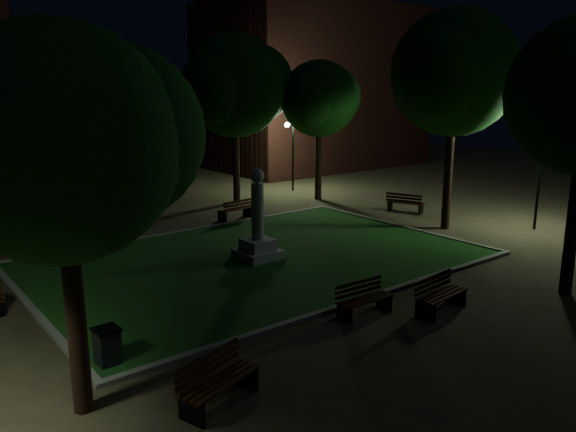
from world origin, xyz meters
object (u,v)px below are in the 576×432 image
bench_right_side (405,203)px  bench_far_side (236,210)px  trash_bin (107,347)px  bench_west_near (217,381)px  bench_near_right (439,295)px  monument (258,234)px  bench_near_left (363,299)px

bench_right_side → bench_far_side: bench_right_side is taller
bench_far_side → trash_bin: 14.21m
bench_west_near → trash_bin: (-1.12, 2.76, -0.00)m
bench_near_right → bench_right_side: size_ratio=0.96×
trash_bin → monument: bearing=31.5°
monument → bench_near_right: size_ratio=1.76×
bench_near_right → trash_bin: (-8.35, 2.52, 0.00)m
bench_near_right → bench_west_near: 7.23m
monument → bench_near_right: monument is taller
bench_far_side → monument: bearing=57.7°
bench_near_right → trash_bin: bench_near_right is taller
monument → bench_far_side: bearing=64.0°
bench_near_right → bench_far_side: (1.60, 12.68, -0.01)m
monument → bench_west_near: size_ratio=1.69×
bench_near_left → monument: bearing=87.2°
monument → bench_far_side: (2.83, 5.80, -0.51)m
bench_near_left → bench_right_side: (10.75, 7.67, 0.04)m
bench_west_near → trash_bin: bench_west_near is taller
bench_near_left → bench_near_right: (1.83, -1.11, 0.03)m
bench_near_left → trash_bin: bearing=170.8°
bench_near_left → bench_right_side: bearing=38.6°
bench_west_near → trash_bin: bearing=95.1°
bench_right_side → bench_far_side: (-7.32, 3.90, -0.02)m
bench_far_side → bench_west_near: bearing=49.3°
bench_west_near → bench_far_side: 15.64m
monument → bench_near_left: 5.83m
bench_near_right → bench_far_side: size_ratio=1.02×
trash_bin → bench_far_side: bearing=45.6°
monument → trash_bin: size_ratio=3.53×
bench_near_left → bench_far_side: bench_far_side is taller
monument → bench_near_left: monument is taller
bench_near_left → trash_bin: trash_bin is taller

